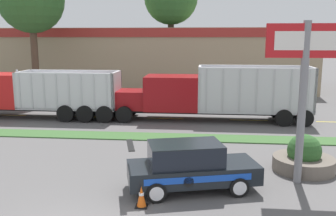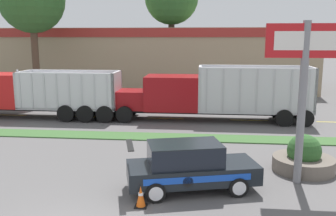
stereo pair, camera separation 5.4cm
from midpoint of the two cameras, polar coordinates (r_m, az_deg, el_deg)
name	(u,v)px [view 1 (the left image)]	position (r m, az deg, el deg)	size (l,w,h in m)	color
grass_verge	(136,136)	(20.17, -4.95, -4.31)	(120.00, 1.50, 0.06)	#3D6633
centre_line_3	(9,115)	(27.87, -23.12, -1.00)	(2.40, 0.14, 0.01)	yellow
centre_line_4	(86,117)	(25.72, -12.51, -1.30)	(2.40, 0.14, 0.01)	yellow
centre_line_5	(165,118)	(24.59, -0.45, -1.59)	(2.40, 0.14, 0.01)	yellow
centre_line_6	(249,120)	(24.63, 12.15, -1.82)	(2.40, 0.14, 0.01)	yellow
centre_line_7	(336,122)	(25.81, 24.15, -1.96)	(2.40, 0.14, 0.01)	yellow
dump_truck_mid	(24,95)	(26.57, -21.17, 1.88)	(11.00, 2.65, 3.24)	black
dump_truck_trail	(192,96)	(23.94, 3.62, 1.84)	(12.79, 2.77, 3.48)	black
rally_car	(190,166)	(13.09, 3.27, -8.83)	(4.77, 2.82, 1.73)	black
store_sign_post	(305,70)	(13.91, 19.99, 5.42)	(2.74, 0.28, 5.82)	gray
stone_planter	(304,158)	(15.97, 19.90, -7.21)	(2.41, 2.41, 1.48)	#6B6056
traffic_cone	(141,197)	(12.07, -4.20, -13.32)	(0.39, 0.39, 0.68)	black
store_building_backdrop	(145,58)	(40.78, -3.56, 7.62)	(33.54, 12.10, 6.12)	#9E896B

